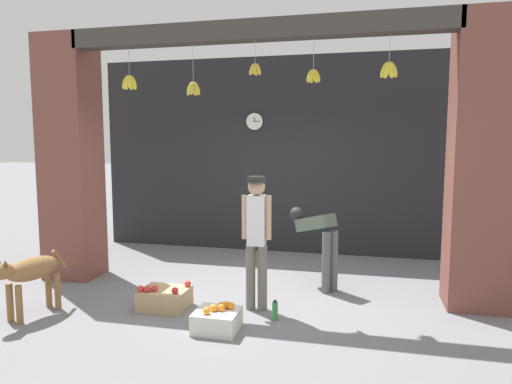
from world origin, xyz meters
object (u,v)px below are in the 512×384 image
Objects in this scene: fruit_crate_apples at (165,298)px; water_bottle at (275,311)px; fruit_crate_oranges at (217,320)px; dog at (30,273)px; shopkeeper at (257,233)px; worker_stooping at (318,237)px; wall_clock at (255,121)px.

water_bottle is at bearing -2.05° from fruit_crate_apples.
fruit_crate_apples is at bearing 150.12° from fruit_crate_oranges.
fruit_crate_apples is (1.34, 0.57, -0.38)m from dog.
shopkeeper is 1.34m from fruit_crate_apples.
worker_stooping is 3.37× the size of wall_clock.
shopkeeper is 1.16m from worker_stooping.
worker_stooping is at bearing 74.42° from water_bottle.
wall_clock is at bearing 107.54° from water_bottle.
shopkeeper is 1.50× the size of worker_stooping.
dog is 0.59× the size of shopkeeper.
worker_stooping is (3.01, 1.75, 0.19)m from dog.
fruit_crate_oranges is 0.82× the size of fruit_crate_apples.
dog is at bearing -168.89° from water_bottle.
fruit_crate_apples is (-1.67, -1.18, -0.57)m from worker_stooping.
water_bottle is (0.53, 0.41, -0.01)m from fruit_crate_oranges.
water_bottle is at bearing -72.46° from wall_clock.
fruit_crate_oranges is (-0.26, -0.67, -0.79)m from shopkeeper.
dog is at bearing -176.95° from fruit_crate_oranges.
fruit_crate_oranges is (2.14, 0.11, -0.39)m from dog.
worker_stooping is 1.40m from water_bottle.
dog reaches higher than fruit_crate_apples.
worker_stooping is 4.70× the size of water_bottle.
water_bottle is 3.89m from wall_clock.
water_bottle is (0.27, -0.26, -0.80)m from shopkeeper.
shopkeeper reaches higher than worker_stooping.
water_bottle is 0.72× the size of wall_clock.
shopkeeper is 5.04× the size of wall_clock.
water_bottle is at bearing -156.54° from worker_stooping.
shopkeeper reaches higher than fruit_crate_oranges.
dog is 2.75m from water_bottle.
wall_clock reaches higher than fruit_crate_apples.
worker_stooping is at bearing 35.16° from fruit_crate_apples.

